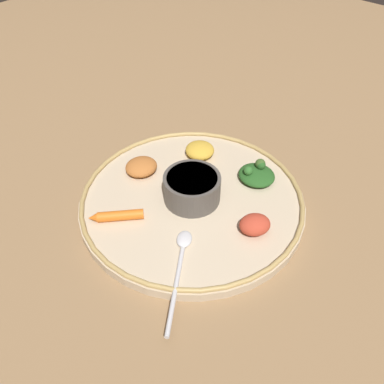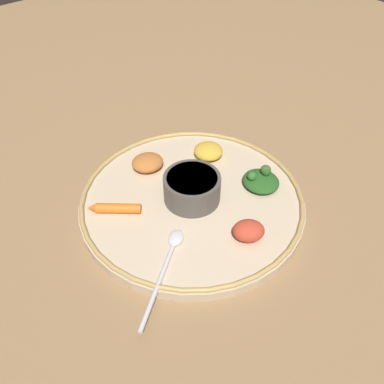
{
  "view_description": "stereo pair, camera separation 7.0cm",
  "coord_description": "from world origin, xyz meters",
  "px_view_note": "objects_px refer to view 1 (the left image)",
  "views": [
    {
      "loc": [
        -0.38,
        -0.34,
        0.51
      ],
      "look_at": [
        0.0,
        0.0,
        0.03
      ],
      "focal_mm": 38.34,
      "sensor_mm": 36.0,
      "label": 1
    },
    {
      "loc": [
        -0.33,
        -0.39,
        0.51
      ],
      "look_at": [
        0.0,
        0.0,
        0.03
      ],
      "focal_mm": 38.34,
      "sensor_mm": 36.0,
      "label": 2
    }
  ],
  "objects_px": {
    "center_bowl": "(192,187)",
    "greens_pile": "(257,174)",
    "carrot_near_spoon": "(117,216)",
    "spoon": "(180,262)"
  },
  "relations": [
    {
      "from": "spoon",
      "to": "carrot_near_spoon",
      "type": "height_order",
      "value": "carrot_near_spoon"
    },
    {
      "from": "greens_pile",
      "to": "center_bowl",
      "type": "bearing_deg",
      "value": 154.78
    },
    {
      "from": "spoon",
      "to": "greens_pile",
      "type": "distance_m",
      "value": 0.23
    },
    {
      "from": "center_bowl",
      "to": "spoon",
      "type": "distance_m",
      "value": 0.14
    },
    {
      "from": "spoon",
      "to": "center_bowl",
      "type": "bearing_deg",
      "value": 34.35
    },
    {
      "from": "greens_pile",
      "to": "carrot_near_spoon",
      "type": "height_order",
      "value": "greens_pile"
    },
    {
      "from": "greens_pile",
      "to": "carrot_near_spoon",
      "type": "relative_size",
      "value": 0.96
    },
    {
      "from": "spoon",
      "to": "greens_pile",
      "type": "bearing_deg",
      "value": 6.27
    },
    {
      "from": "carrot_near_spoon",
      "to": "greens_pile",
      "type": "bearing_deg",
      "value": -25.83
    },
    {
      "from": "center_bowl",
      "to": "greens_pile",
      "type": "height_order",
      "value": "center_bowl"
    }
  ]
}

